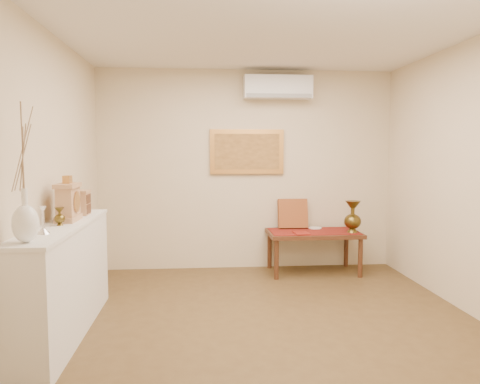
{
  "coord_description": "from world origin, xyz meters",
  "views": [
    {
      "loc": [
        -0.64,
        -4.11,
        1.61
      ],
      "look_at": [
        -0.19,
        1.15,
        1.14
      ],
      "focal_mm": 35.0,
      "sensor_mm": 36.0,
      "label": 1
    }
  ],
  "objects": [
    {
      "name": "white_vase",
      "position": [
        -1.83,
        -0.83,
        1.45
      ],
      "size": [
        0.18,
        0.18,
        0.95
      ],
      "primitive_type": null,
      "color": "white",
      "rests_on": "display_ledge"
    },
    {
      "name": "brass_urn_small",
      "position": [
        -1.82,
        -0.08,
        1.08
      ],
      "size": [
        0.09,
        0.09,
        0.2
      ],
      "primitive_type": null,
      "color": "brown",
      "rests_on": "display_ledge"
    },
    {
      "name": "plate",
      "position": [
        0.92,
        2.08,
        0.56
      ],
      "size": [
        0.18,
        0.18,
        0.01
      ],
      "primitive_type": "cylinder",
      "color": "white",
      "rests_on": "table_cloth"
    },
    {
      "name": "menu",
      "position": [
        0.65,
        1.71,
        0.56
      ],
      "size": [
        0.2,
        0.26,
        0.01
      ],
      "primitive_type": "cube",
      "rotation": [
        0.0,
        0.0,
        0.07
      ],
      "color": "maroon",
      "rests_on": "table_cloth"
    },
    {
      "name": "cushion",
      "position": [
        0.62,
        2.14,
        0.76
      ],
      "size": [
        0.4,
        0.18,
        0.41
      ],
      "primitive_type": "cube",
      "rotation": [
        -0.21,
        0.0,
        0.0
      ],
      "color": "maroon",
      "rests_on": "table_cloth"
    },
    {
      "name": "low_table",
      "position": [
        0.85,
        1.88,
        0.48
      ],
      "size": [
        1.2,
        0.7,
        0.55
      ],
      "color": "#4C2816",
      "rests_on": "floor"
    },
    {
      "name": "wall_left",
      "position": [
        -2.0,
        0.0,
        1.35
      ],
      "size": [
        0.02,
        4.5,
        2.7
      ],
      "primitive_type": "cube",
      "color": "beige",
      "rests_on": "ground"
    },
    {
      "name": "table_cloth",
      "position": [
        0.85,
        1.88,
        0.55
      ],
      "size": [
        1.14,
        0.59,
        0.01
      ],
      "primitive_type": "cube",
      "color": "maroon",
      "rests_on": "low_table"
    },
    {
      "name": "wooden_chest",
      "position": [
        -1.81,
        0.58,
        1.1
      ],
      "size": [
        0.16,
        0.21,
        0.24
      ],
      "color": "tan",
      "rests_on": "display_ledge"
    },
    {
      "name": "candlestick",
      "position": [
        -1.83,
        -0.48,
        1.09
      ],
      "size": [
        0.1,
        0.1,
        0.21
      ],
      "primitive_type": null,
      "color": "silver",
      "rests_on": "display_ledge"
    },
    {
      "name": "ac_unit",
      "position": [
        0.4,
        2.12,
        2.45
      ],
      "size": [
        0.9,
        0.25,
        0.3
      ],
      "color": "silver",
      "rests_on": "wall_back"
    },
    {
      "name": "brass_urn_tall",
      "position": [
        1.33,
        1.74,
        0.81
      ],
      "size": [
        0.22,
        0.22,
        0.5
      ],
      "primitive_type": null,
      "color": "brown",
      "rests_on": "table_cloth"
    },
    {
      "name": "ceiling",
      "position": [
        0.0,
        0.0,
        2.7
      ],
      "size": [
        4.5,
        4.5,
        0.0
      ],
      "primitive_type": "plane",
      "rotation": [
        3.14,
        0.0,
        0.0
      ],
      "color": "silver",
      "rests_on": "ground"
    },
    {
      "name": "display_ledge",
      "position": [
        -1.82,
        0.0,
        0.49
      ],
      "size": [
        0.37,
        2.02,
        0.98
      ],
      "color": "white",
      "rests_on": "floor"
    },
    {
      "name": "wall_front",
      "position": [
        0.0,
        -2.25,
        1.35
      ],
      "size": [
        4.0,
        0.02,
        2.7
      ],
      "primitive_type": "cube",
      "color": "beige",
      "rests_on": "ground"
    },
    {
      "name": "floor",
      "position": [
        0.0,
        0.0,
        0.0
      ],
      "size": [
        4.5,
        4.5,
        0.0
      ],
      "primitive_type": "plane",
      "color": "brown",
      "rests_on": "ground"
    },
    {
      "name": "mantel_clock",
      "position": [
        -1.82,
        0.17,
        1.15
      ],
      "size": [
        0.17,
        0.36,
        0.41
      ],
      "color": "tan",
      "rests_on": "display_ledge"
    },
    {
      "name": "wall_back",
      "position": [
        0.0,
        2.25,
        1.35
      ],
      "size": [
        4.0,
        0.02,
        2.7
      ],
      "primitive_type": "cube",
      "color": "beige",
      "rests_on": "ground"
    },
    {
      "name": "painting",
      "position": [
        0.0,
        2.22,
        1.6
      ],
      "size": [
        1.0,
        0.06,
        0.6
      ],
      "color": "#B77C3A",
      "rests_on": "wall_back"
    }
  ]
}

